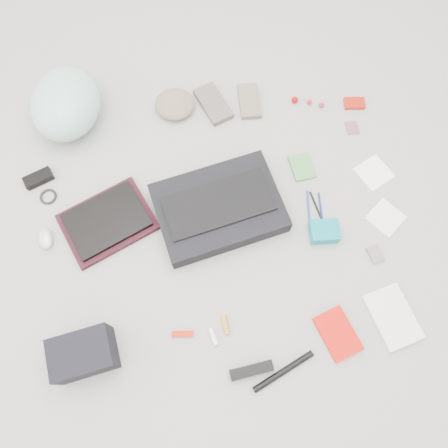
{
  "coord_description": "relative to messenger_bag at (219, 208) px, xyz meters",
  "views": [
    {
      "loc": [
        -0.08,
        -0.61,
        1.68
      ],
      "look_at": [
        0.0,
        0.0,
        0.05
      ],
      "focal_mm": 35.0,
      "sensor_mm": 36.0,
      "label": 1
    }
  ],
  "objects": [
    {
      "name": "ground_plane",
      "position": [
        0.01,
        -0.07,
        -0.04
      ],
      "size": [
        4.0,
        4.0,
        0.0
      ],
      "primitive_type": "plane",
      "color": "gray"
    },
    {
      "name": "messenger_bag",
      "position": [
        0.0,
        0.0,
        0.0
      ],
      "size": [
        0.56,
        0.44,
        0.08
      ],
      "primitive_type": "cube",
      "rotation": [
        0.0,
        0.0,
        0.2
      ],
      "color": "black",
      "rests_on": "ground_plane"
    },
    {
      "name": "bag_flap",
      "position": [
        0.0,
        0.0,
        0.05
      ],
      "size": [
        0.46,
        0.28,
        0.01
      ],
      "primitive_type": "cube",
      "rotation": [
        0.0,
        0.0,
        0.2
      ],
      "color": "black",
      "rests_on": "messenger_bag"
    },
    {
      "name": "laptop_sleeve",
      "position": [
        -0.46,
        0.01,
        -0.03
      ],
      "size": [
        0.43,
        0.38,
        0.02
      ],
      "primitive_type": "cube",
      "rotation": [
        0.0,
        0.0,
        0.41
      ],
      "color": "black",
      "rests_on": "ground_plane"
    },
    {
      "name": "laptop",
      "position": [
        -0.46,
        0.01,
        -0.01
      ],
      "size": [
        0.37,
        0.33,
        0.02
      ],
      "primitive_type": "cube",
      "rotation": [
        0.0,
        0.0,
        0.41
      ],
      "color": "black",
      "rests_on": "laptop_sleeve"
    },
    {
      "name": "bike_helmet",
      "position": [
        -0.59,
        0.54,
        0.07
      ],
      "size": [
        0.36,
        0.42,
        0.22
      ],
      "primitive_type": "ellipsoid",
      "rotation": [
        0.0,
        0.0,
        -0.21
      ],
      "color": "#9FD4CB",
      "rests_on": "ground_plane"
    },
    {
      "name": "beanie",
      "position": [
        -0.13,
        0.53,
        -0.01
      ],
      "size": [
        0.22,
        0.22,
        0.06
      ],
      "primitive_type": "ellipsoid",
      "rotation": [
        0.0,
        0.0,
        -0.33
      ],
      "color": "#796A53",
      "rests_on": "ground_plane"
    },
    {
      "name": "mitten_left",
      "position": [
        0.04,
        0.52,
        -0.03
      ],
      "size": [
        0.17,
        0.23,
        0.03
      ],
      "primitive_type": "cube",
      "rotation": [
        0.0,
        0.0,
        0.37
      ],
      "color": "#62564F",
      "rests_on": "ground_plane"
    },
    {
      "name": "mitten_right",
      "position": [
        0.2,
        0.52,
        -0.03
      ],
      "size": [
        0.09,
        0.18,
        0.03
      ],
      "primitive_type": "cube",
      "rotation": [
        0.0,
        0.0,
        -0.03
      ],
      "color": "#756655",
      "rests_on": "ground_plane"
    },
    {
      "name": "power_brick",
      "position": [
        -0.74,
        0.24,
        -0.02
      ],
      "size": [
        0.13,
        0.09,
        0.03
      ],
      "primitive_type": "cube",
      "rotation": [
        0.0,
        0.0,
        0.38
      ],
      "color": "black",
      "rests_on": "ground_plane"
    },
    {
      "name": "cable_coil",
      "position": [
        -0.7,
        0.16,
        -0.04
      ],
      "size": [
        0.1,
        0.1,
        0.01
      ],
      "primitive_type": "torus",
      "rotation": [
        0.0,
        0.0,
        -0.44
      ],
      "color": "black",
      "rests_on": "ground_plane"
    },
    {
      "name": "mouse",
      "position": [
        -0.71,
        -0.03,
        -0.02
      ],
      "size": [
        0.07,
        0.1,
        0.04
      ],
      "primitive_type": "ellipsoid",
      "rotation": [
        0.0,
        0.0,
        0.19
      ],
      "color": "#B9B9C6",
      "rests_on": "ground_plane"
    },
    {
      "name": "camera_bag",
      "position": [
        -0.54,
        -0.51,
        0.03
      ],
      "size": [
        0.24,
        0.18,
        0.14
      ],
      "primitive_type": "cube",
      "rotation": [
        0.0,
        0.0,
        0.16
      ],
      "color": "black",
      "rests_on": "ground_plane"
    },
    {
      "name": "multitool",
      "position": [
        -0.2,
        -0.48,
        -0.04
      ],
      "size": [
        0.08,
        0.03,
        0.01
      ],
      "primitive_type": "cube",
      "rotation": [
        0.0,
        0.0,
        -0.11
      ],
      "color": "#B51500",
      "rests_on": "ground_plane"
    },
    {
      "name": "toiletry_tube_white",
      "position": [
        -0.08,
        -0.5,
        -0.03
      ],
      "size": [
        0.03,
        0.07,
        0.02
      ],
      "primitive_type": "cylinder",
      "rotation": [
        1.57,
        0.0,
        0.24
      ],
      "color": "white",
      "rests_on": "ground_plane"
    },
    {
      "name": "toiletry_tube_orange",
      "position": [
        -0.03,
        -0.46,
        -0.03
      ],
      "size": [
        0.03,
        0.07,
        0.02
      ],
      "primitive_type": "cylinder",
      "rotation": [
        1.57,
        0.0,
        0.11
      ],
      "color": "#C07424",
      "rests_on": "ground_plane"
    },
    {
      "name": "u_lock",
      "position": [
        0.04,
        -0.64,
        -0.03
      ],
      "size": [
        0.16,
        0.06,
        0.03
      ],
      "primitive_type": "cube",
      "rotation": [
        0.0,
        0.0,
        0.11
      ],
      "color": "black",
      "rests_on": "ground_plane"
    },
    {
      "name": "bike_pump",
      "position": [
        0.16,
        -0.65,
        -0.03
      ],
      "size": [
        0.24,
        0.12,
        0.02
      ],
      "primitive_type": "cylinder",
      "rotation": [
        0.0,
        1.57,
        0.41
      ],
      "color": "black",
      "rests_on": "ground_plane"
    },
    {
      "name": "book_red",
      "position": [
        0.38,
        -0.55,
        -0.03
      ],
      "size": [
        0.17,
        0.21,
        0.02
      ],
      "primitive_type": "cube",
      "rotation": [
        0.0,
        0.0,
        0.32
      ],
      "color": "red",
      "rests_on": "ground_plane"
    },
    {
      "name": "book_white",
      "position": [
        0.6,
        -0.51,
        -0.03
      ],
      "size": [
        0.2,
        0.25,
        0.02
      ],
      "primitive_type": "cube",
      "rotation": [
        0.0,
        0.0,
        0.24
      ],
      "color": "silver",
      "rests_on": "ground_plane"
    },
    {
      "name": "notepad",
      "position": [
        0.38,
        0.16,
        -0.03
      ],
      "size": [
        0.11,
        0.13,
        0.01
      ],
      "primitive_type": "cube",
      "rotation": [
        0.0,
        0.0,
        0.13
      ],
      "color": "#448543",
      "rests_on": "ground_plane"
    },
    {
      "name": "pen_blue",
      "position": [
        0.37,
        -0.03,
        -0.04
      ],
      "size": [
        0.03,
        0.16,
        0.01
      ],
      "primitive_type": "cylinder",
      "rotation": [
        1.57,
        0.0,
        -0.12
      ],
      "color": "navy",
      "rests_on": "ground_plane"
    },
    {
      "name": "pen_black",
      "position": [
        0.41,
        -0.04,
        -0.04
      ],
      "size": [
        0.04,
        0.15,
        0.01
      ],
      "primitive_type": "cylinder",
      "rotation": [
        1.57,
        0.0,
        0.18
      ],
      "color": "black",
      "rests_on": "ground_plane"
    },
    {
      "name": "pen_navy",
      "position": [
        0.42,
        -0.04,
        -0.04
      ],
      "size": [
        0.02,
        0.15,
        0.01
      ],
      "primitive_type": "cylinder",
      "rotation": [
        1.57,
        0.0,
        -0.08
      ],
      "color": "navy",
      "rests_on": "ground_plane"
    },
    {
      "name": "accordion_wallet",
      "position": [
        0.41,
        -0.15,
        -0.01
      ],
      "size": [
        0.12,
        0.1,
        0.06
      ],
      "primitive_type": "cube",
      "rotation": [
        0.0,
        0.0,
        -0.07
      ],
      "color": "#03818F",
      "rests_on": "ground_plane"
    },
    {
      "name": "card_deck",
      "position": [
        0.6,
        -0.26,
        -0.03
      ],
      "size": [
        0.06,
        0.08,
        0.01
      ],
      "primitive_type": "cube",
      "rotation": [
        0.0,
        0.0,
        0.26
      ],
      "color": "gray",
      "rests_on": "ground_plane"
    },
    {
      "name": "napkin_top",
      "position": [
        0.68,
        0.09,
        -0.04
      ],
      "size": [
        0.17,
        0.17,
        0.01
      ],
      "primitive_type": "cube",
      "rotation": [
        0.0,
        0.0,
        0.46
      ],
      "color": "white",
      "rests_on": "ground_plane"
    },
    {
      "name": "napkin_bottom",
      "position": [
        0.68,
        -0.11,
        -0.04
      ],
      "size": [
        0.18,
        0.18,
        0.01
      ],
      "primitive_type": "cube",
      "rotation": [
        0.0,
        0.0,
        0.68
      ],
      "color": "white",
      "rests_on": "ground_plane"
    },
    {
      "name": "lollipop_a",
      "position": [
        0.41,
        0.5,
        -0.03
      ],
      "size": [
        0.04,
        0.04,
        0.03
      ],
      "primitive_type": "sphere",
      "rotation": [
        0.0,
        0.0,
        -0.23
      ],
      "color": "#A40000",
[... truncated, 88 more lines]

